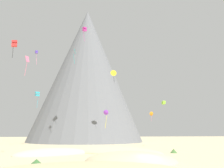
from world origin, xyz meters
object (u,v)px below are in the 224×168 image
(kite_indigo_high, at_px, (36,52))
(kite_violet_low, at_px, (106,113))
(bush_near_left, at_px, (36,162))
(kite_orange_low, at_px, (152,114))
(kite_cyan_mid, at_px, (37,94))
(kite_yellow_mid, at_px, (113,73))
(kite_teal_high, at_px, (75,53))
(bush_low_patch, at_px, (34,153))
(kite_rainbow_mid, at_px, (27,61))
(kite_lime_low, at_px, (164,103))
(bush_near_right, at_px, (115,155))
(kite_red_mid, at_px, (14,44))
(rock_massif, at_px, (85,83))
(bush_far_right, at_px, (174,151))
(bush_ridge_crest, at_px, (138,154))
(kite_magenta_high, at_px, (85,29))

(kite_indigo_high, distance_m, kite_violet_low, 30.31)
(bush_near_left, bearing_deg, kite_orange_low, 57.05)
(kite_cyan_mid, relative_size, kite_orange_low, 1.62)
(kite_yellow_mid, distance_m, kite_teal_high, 15.21)
(bush_low_patch, height_order, kite_cyan_mid, kite_cyan_mid)
(bush_low_patch, relative_size, kite_rainbow_mid, 0.64)
(bush_near_left, height_order, kite_lime_low, kite_lime_low)
(bush_low_patch, distance_m, kite_cyan_mid, 43.05)
(bush_near_left, xyz_separation_m, bush_near_right, (12.78, 7.88, 0.04))
(kite_lime_low, relative_size, kite_red_mid, 0.28)
(bush_low_patch, xyz_separation_m, kite_indigo_high, (-4.88, 25.79, 28.91))
(bush_low_patch, relative_size, kite_teal_high, 0.51)
(bush_near_left, bearing_deg, rock_massif, 82.88)
(bush_near_right, bearing_deg, kite_violet_low, 87.41)
(bush_near_right, relative_size, kite_yellow_mid, 0.57)
(kite_yellow_mid, height_order, kite_teal_high, kite_teal_high)
(rock_massif, relative_size, kite_red_mid, 15.05)
(bush_far_right, distance_m, kite_teal_high, 47.75)
(bush_ridge_crest, height_order, kite_lime_low, kite_lime_low)
(bush_far_right, height_order, kite_red_mid, kite_red_mid)
(kite_cyan_mid, height_order, kite_teal_high, kite_teal_high)
(bush_near_left, relative_size, kite_orange_low, 0.47)
(bush_far_right, relative_size, kite_teal_high, 0.29)
(bush_ridge_crest, relative_size, kite_cyan_mid, 0.39)
(rock_massif, distance_m, kite_teal_high, 34.16)
(bush_low_patch, distance_m, kite_orange_low, 54.67)
(rock_massif, bearing_deg, kite_violet_low, -85.10)
(kite_lime_low, xyz_separation_m, kite_red_mid, (-43.04, -16.08, 11.70))
(kite_red_mid, distance_m, kite_teal_high, 27.63)
(bush_near_right, distance_m, kite_lime_low, 38.23)
(rock_massif, bearing_deg, kite_magenta_high, -93.20)
(kite_rainbow_mid, distance_m, kite_teal_high, 34.08)
(kite_yellow_mid, xyz_separation_m, kite_cyan_mid, (-26.73, 6.76, -7.01))
(kite_yellow_mid, height_order, kite_red_mid, kite_red_mid)
(kite_lime_low, relative_size, kite_orange_low, 0.33)
(kite_violet_low, bearing_deg, rock_massif, 107.85)
(kite_rainbow_mid, xyz_separation_m, kite_indigo_high, (-2.41, 25.63, 10.20))
(kite_rainbow_mid, relative_size, kite_red_mid, 0.99)
(kite_magenta_high, xyz_separation_m, kite_lime_low, (25.65, -4.69, -25.51))
(kite_red_mid, relative_size, kite_indigo_high, 0.94)
(kite_orange_low, bearing_deg, bush_low_patch, -146.87)
(bush_ridge_crest, xyz_separation_m, rock_massif, (-7.68, 68.28, 27.08))
(bush_near_left, distance_m, bush_far_right, 31.04)
(kite_red_mid, bearing_deg, kite_orange_low, -67.38)
(bush_near_right, bearing_deg, kite_orange_low, 64.51)
(kite_indigo_high, bearing_deg, kite_yellow_mid, -5.90)
(bush_far_right, height_order, bush_near_right, bush_far_right)
(kite_yellow_mid, relative_size, kite_violet_low, 0.94)
(kite_indigo_high, bearing_deg, kite_rainbow_mid, -104.37)
(kite_yellow_mid, height_order, kite_lime_low, kite_yellow_mid)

